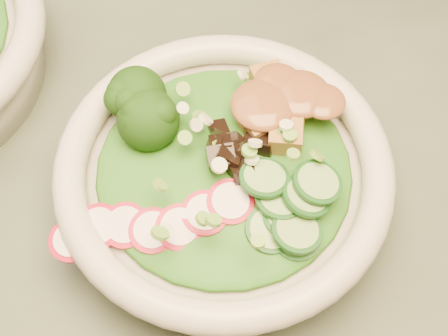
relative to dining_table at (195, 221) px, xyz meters
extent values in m
cube|color=#566352|center=(0.00, 0.00, 0.10)|extent=(1.20, 0.80, 0.03)
cylinder|color=silver|center=(0.03, -0.04, 0.14)|extent=(0.25, 0.25, 0.05)
torus|color=silver|center=(0.03, -0.04, 0.18)|extent=(0.28, 0.28, 0.03)
ellipsoid|color=#226014|center=(0.03, -0.04, 0.18)|extent=(0.21, 0.21, 0.02)
ellipsoid|color=brown|center=(0.08, 0.00, 0.20)|extent=(0.07, 0.06, 0.02)
camera|label=1|loc=(-0.01, -0.29, 0.61)|focal=50.00mm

